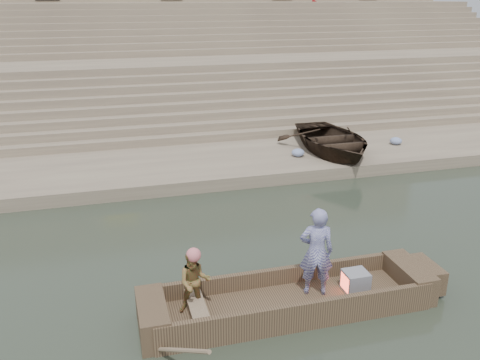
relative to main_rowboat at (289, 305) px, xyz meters
name	(u,v)px	position (x,y,z in m)	size (l,w,h in m)	color
ground	(435,276)	(3.45, 0.34, -0.11)	(120.00, 120.00, 0.00)	#262F23
lower_landing	(298,157)	(3.45, 8.34, 0.09)	(32.00, 4.00, 0.40)	gray
mid_landing	(242,88)	(3.45, 15.84, 1.29)	(32.00, 3.00, 2.80)	gray
upper_landing	(210,48)	(3.45, 22.84, 2.49)	(32.00, 3.00, 5.20)	gray
ghat_steps	(233,75)	(3.45, 17.53, 1.69)	(32.00, 11.00, 5.20)	gray
main_rowboat	(289,305)	(0.00, 0.00, 0.00)	(5.00, 1.30, 0.22)	brown
rowboat_trim	(299,295)	(0.21, -0.01, 0.20)	(6.04, 2.63, 1.88)	brown
standing_man	(316,252)	(0.57, 0.14, 0.99)	(0.65, 0.42, 1.77)	navy
rowing_man	(195,282)	(-1.76, 0.15, 0.71)	(0.59, 0.46, 1.21)	#297D2C
television	(355,281)	(1.36, 0.00, 0.31)	(0.46, 0.42, 0.40)	gray
beached_rowboat	(332,140)	(4.59, 8.03, 0.74)	(3.11, 4.35, 0.90)	#2D2116
cloth_bundles	(397,144)	(7.13, 7.91, 0.42)	(7.98, 1.19, 0.26)	#3F5999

